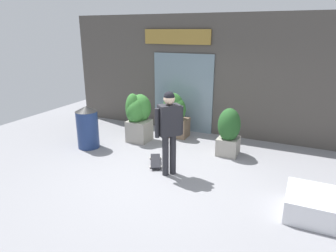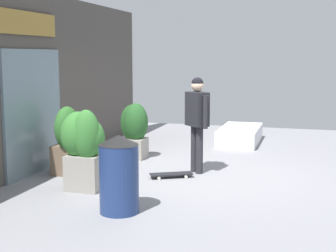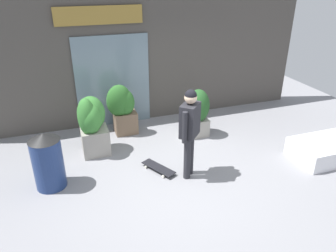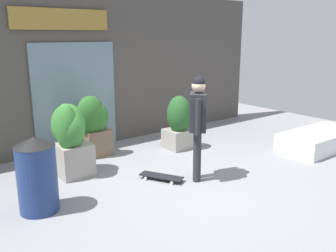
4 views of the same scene
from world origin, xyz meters
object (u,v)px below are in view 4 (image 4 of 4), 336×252
(planter_box_right, at_px, (94,124))
(planter_box_mid, at_px, (178,120))
(skateboarder, at_px, (198,118))
(trash_bin, at_px, (37,174))
(planter_box_left, at_px, (70,135))
(skateboard, at_px, (161,176))

(planter_box_right, relative_size, planter_box_mid, 1.08)
(skateboarder, xyz_separation_m, planter_box_mid, (0.84, 1.51, -0.43))
(planter_box_right, bearing_deg, trash_bin, -135.73)
(planter_box_mid, height_order, trash_bin, planter_box_mid)
(planter_box_right, bearing_deg, planter_box_left, -139.00)
(skateboard, distance_m, trash_bin, 2.03)
(skateboarder, height_order, planter_box_left, skateboarder)
(planter_box_mid, relative_size, trash_bin, 1.07)
(planter_box_right, xyz_separation_m, trash_bin, (-1.68, -1.64, -0.12))
(skateboarder, distance_m, planter_box_left, 2.16)
(planter_box_left, height_order, trash_bin, planter_box_left)
(planter_box_left, relative_size, planter_box_mid, 1.13)
(skateboarder, relative_size, planter_box_left, 1.34)
(planter_box_left, distance_m, trash_bin, 1.31)
(planter_box_left, bearing_deg, planter_box_right, 41.00)
(planter_box_mid, bearing_deg, skateboarder, -119.02)
(planter_box_mid, distance_m, trash_bin, 3.45)
(skateboard, xyz_separation_m, planter_box_right, (-0.29, 1.80, 0.59))
(planter_box_right, xyz_separation_m, planter_box_mid, (1.62, -0.63, -0.03))
(skateboarder, relative_size, planter_box_mid, 1.51)
(planter_box_right, bearing_deg, skateboard, -80.90)
(skateboard, bearing_deg, skateboarder, -152.86)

